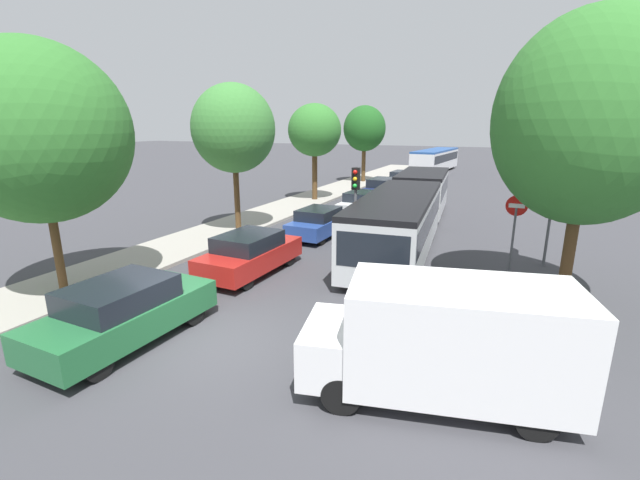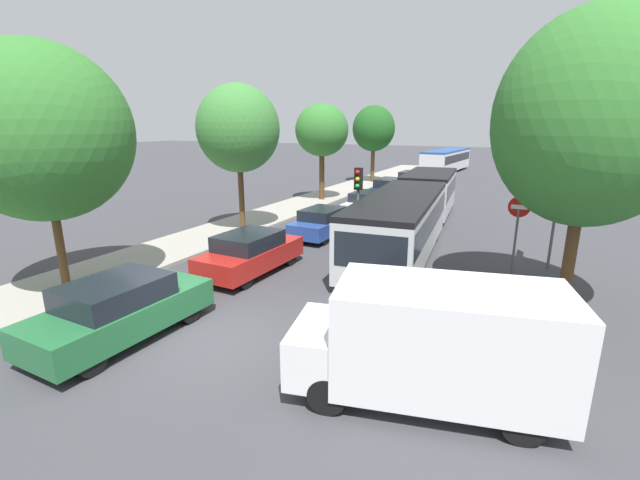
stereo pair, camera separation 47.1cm
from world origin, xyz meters
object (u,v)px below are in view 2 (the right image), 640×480
city_bus_rear (446,159)px  tree_left_far (322,131)px  articulated_bus (414,206)px  queued_car_silver (412,180)px  traffic_light (358,190)px  tree_left_distant (374,130)px  queued_car_blue (323,222)px  queued_car_green (120,309)px  queued_car_red (250,253)px  no_entry_sign (517,224)px  tree_left_near (37,138)px  white_van (436,341)px  tree_left_mid (238,129)px  direction_sign_post (557,200)px  tree_right_near (592,120)px  queued_car_white (368,204)px  queued_car_navy (391,190)px

city_bus_rear → tree_left_far: bearing=174.0°
articulated_bus → queued_car_silver: size_ratio=3.99×
traffic_light → tree_left_distant: (-6.40, 20.29, 2.14)m
queued_car_blue → queued_car_green: bearing=-178.7°
queued_car_green → queued_car_red: queued_car_green is taller
no_entry_sign → tree_left_distant: bearing=-149.6°
traffic_light → tree_left_near: size_ratio=0.46×
queued_car_silver → white_van: white_van is taller
tree_left_near → tree_left_mid: 9.03m
queued_car_blue → direction_sign_post: bearing=-91.1°
tree_right_near → white_van: bearing=-112.4°
queued_car_red → white_van: white_van is taller
articulated_bus → city_bus_rear: 29.55m
tree_left_distant → queued_car_green: bearing=-82.2°
queued_car_red → tree_left_far: tree_left_far is taller
queued_car_green → direction_sign_post: direction_sign_post is taller
queued_car_green → no_entry_sign: bearing=-41.0°
no_entry_sign → tree_left_far: tree_left_far is taller
city_bus_rear → tree_left_far: 23.30m
city_bus_rear → queued_car_white: city_bus_rear is taller
direction_sign_post → tree_right_near: (0.30, -3.65, 2.67)m
queued_car_green → queued_car_red: size_ratio=1.05×
queued_car_blue → tree_left_distant: tree_left_distant is taller
queued_car_blue → white_van: size_ratio=0.75×
queued_car_navy → queued_car_blue: bearing=-177.9°
queued_car_green → city_bus_rear: bearing=1.8°
tree_left_mid → traffic_light: bearing=-2.4°
traffic_light → tree_left_far: size_ratio=0.53×
city_bus_rear → queued_car_silver: bearing=-175.9°
queued_car_green → articulated_bus: bearing=-14.5°
tree_left_near → tree_right_near: bearing=22.0°
queued_car_navy → tree_right_near: tree_right_near is taller
queued_car_silver → tree_left_mid: (-3.84, -17.79, 4.18)m
queued_car_red → white_van: (7.31, -4.52, 0.49)m
city_bus_rear → traffic_light: 32.50m
traffic_light → tree_right_near: bearing=62.1°
white_van → tree_left_mid: bearing=-52.3°
tree_left_mid → tree_left_far: (-0.27, 9.50, -0.20)m
white_van → tree_right_near: (2.49, 6.03, 3.98)m
city_bus_rear → tree_left_distant: bearing=165.2°
white_van → tree_left_mid: tree_left_mid is taller
no_entry_sign → tree_left_far: 16.76m
tree_left_near → tree_right_near: (14.05, 5.66, 0.48)m
queued_car_red → tree_right_near: tree_right_near is taller
queued_car_silver → tree_left_mid: bearing=169.9°
white_van → tree_left_distant: (-11.48, 29.43, 3.40)m
direction_sign_post → city_bus_rear: bearing=-73.0°
traffic_light → tree_left_far: (-6.37, 9.75, 2.21)m
articulated_bus → queued_car_white: articulated_bus is taller
traffic_light → city_bus_rear: bearing=178.1°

